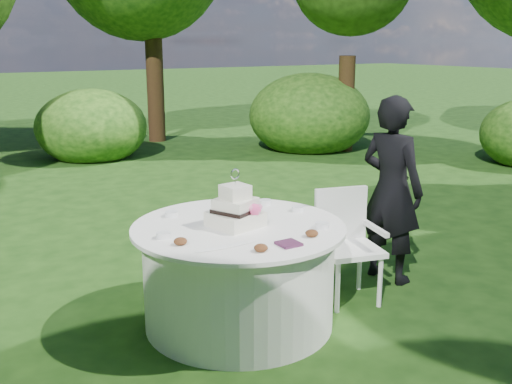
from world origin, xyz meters
TOP-DOWN VIEW (x-y plane):
  - ground at (0.00, 0.00)m, footprint 80.00×80.00m
  - napkins at (0.06, -0.55)m, footprint 0.14×0.14m
  - feather_plume at (-0.30, -0.37)m, footprint 0.48×0.07m
  - guest at (1.57, 0.06)m, footprint 0.50×0.66m
  - table at (0.00, 0.00)m, footprint 1.56×1.56m
  - cake at (-0.02, -0.00)m, footprint 0.39×0.39m
  - chair at (0.99, -0.04)m, footprint 0.56×0.56m
  - votives at (0.13, 0.11)m, footprint 1.26×0.93m
  - petal_cups at (-0.01, -0.19)m, footprint 0.98×1.10m

SIDE VIEW (x-z plane):
  - ground at x=0.00m, z-range 0.00..0.00m
  - table at x=0.00m, z-range 0.00..0.77m
  - chair at x=0.99m, z-range 0.07..0.97m
  - feather_plume at x=-0.30m, z-range 0.77..0.78m
  - napkins at x=0.06m, z-range 0.77..0.79m
  - votives at x=0.13m, z-range 0.77..0.81m
  - petal_cups at x=-0.01m, z-range 0.77..0.82m
  - guest at x=1.57m, z-range 0.00..1.64m
  - cake at x=-0.02m, z-range 0.67..1.10m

